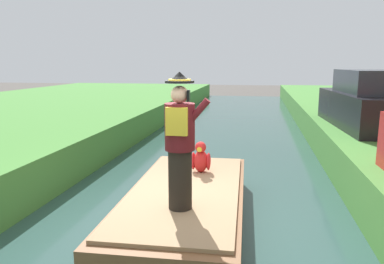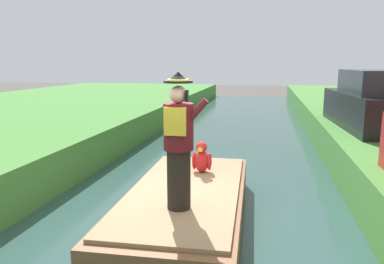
{
  "view_description": "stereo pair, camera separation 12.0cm",
  "coord_description": "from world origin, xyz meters",
  "px_view_note": "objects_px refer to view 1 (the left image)",
  "views": [
    {
      "loc": [
        1.09,
        -5.18,
        2.68
      ],
      "look_at": [
        0.09,
        0.4,
        1.61
      ],
      "focal_mm": 34.73,
      "sensor_mm": 36.0,
      "label": 1
    },
    {
      "loc": [
        1.2,
        -5.16,
        2.68
      ],
      "look_at": [
        0.09,
        0.4,
        1.61
      ],
      "focal_mm": 34.73,
      "sensor_mm": 36.0,
      "label": 2
    }
  ],
  "objects_px": {
    "parked_car_dark": "(370,103)",
    "person_pirate": "(180,142)",
    "boat": "(186,206)",
    "parrot_plush": "(201,159)"
  },
  "relations": [
    {
      "from": "boat",
      "to": "parked_car_dark",
      "type": "bearing_deg",
      "value": 50.67
    },
    {
      "from": "person_pirate",
      "to": "parked_car_dark",
      "type": "xyz_separation_m",
      "value": [
        3.9,
        5.7,
        -0.02
      ]
    },
    {
      "from": "boat",
      "to": "parrot_plush",
      "type": "xyz_separation_m",
      "value": [
        0.09,
        0.89,
        0.55
      ]
    },
    {
      "from": "parked_car_dark",
      "to": "person_pirate",
      "type": "bearing_deg",
      "value": -124.35
    },
    {
      "from": "boat",
      "to": "parrot_plush",
      "type": "relative_size",
      "value": 7.46
    },
    {
      "from": "boat",
      "to": "parked_car_dark",
      "type": "xyz_separation_m",
      "value": [
        3.98,
        4.86,
        1.21
      ]
    },
    {
      "from": "person_pirate",
      "to": "parked_car_dark",
      "type": "height_order",
      "value": "person_pirate"
    },
    {
      "from": "boat",
      "to": "person_pirate",
      "type": "height_order",
      "value": "person_pirate"
    },
    {
      "from": "parrot_plush",
      "to": "parked_car_dark",
      "type": "height_order",
      "value": "parked_car_dark"
    },
    {
      "from": "parked_car_dark",
      "to": "boat",
      "type": "bearing_deg",
      "value": -129.33
    }
  ]
}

